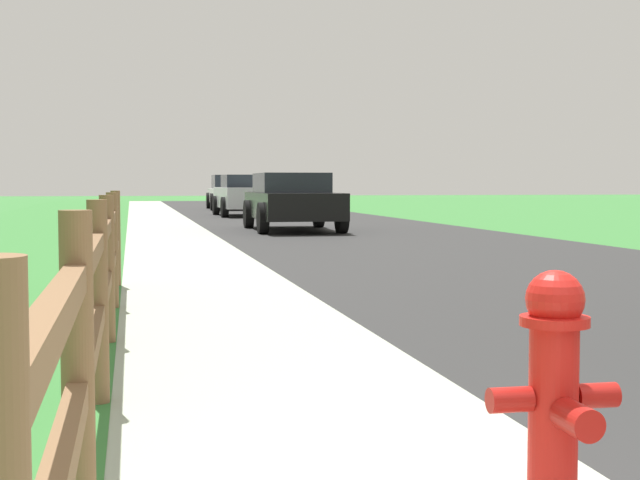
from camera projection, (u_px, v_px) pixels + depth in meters
name	position (u px, v px, depth m)	size (l,w,h in m)	color
ground_plane	(198.00, 225.00, 26.55)	(120.00, 120.00, 0.00)	#347433
road_asphalt	(305.00, 221.00, 29.20)	(7.00, 66.00, 0.01)	#282828
curb_concrete	(94.00, 222.00, 27.90)	(6.00, 66.00, 0.01)	#A2AC97
grass_verge	(42.00, 223.00, 27.60)	(5.00, 66.00, 0.00)	#347433
fire_hydrant	(555.00, 390.00, 3.28)	(0.48, 0.41, 0.89)	red
rail_fence	(103.00, 270.00, 5.94)	(0.11, 9.88, 1.11)	brown
parked_suv_black	(292.00, 200.00, 23.29)	(2.15, 4.72, 1.45)	black
parked_car_silver	(246.00, 195.00, 33.40)	(2.18, 4.40, 1.49)	#B7BABF
parked_car_white	(232.00, 192.00, 41.86)	(2.24, 5.01, 1.55)	white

